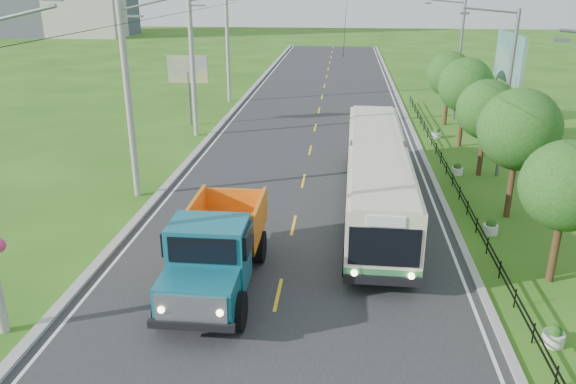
# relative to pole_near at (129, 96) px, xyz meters

# --- Properties ---
(ground) EXTENTS (240.00, 240.00, 0.00)m
(ground) POSITION_rel_pole_near_xyz_m (8.26, -9.00, -5.09)
(ground) COLOR #2A5714
(ground) RESTS_ON ground
(road) EXTENTS (14.00, 120.00, 0.02)m
(road) POSITION_rel_pole_near_xyz_m (8.26, 11.00, -5.08)
(road) COLOR #28282B
(road) RESTS_ON ground
(curb_left) EXTENTS (0.40, 120.00, 0.15)m
(curb_left) POSITION_rel_pole_near_xyz_m (1.06, 11.00, -5.02)
(curb_left) COLOR #9E9E99
(curb_left) RESTS_ON ground
(curb_right) EXTENTS (0.30, 120.00, 0.10)m
(curb_right) POSITION_rel_pole_near_xyz_m (15.41, 11.00, -5.04)
(curb_right) COLOR #9E9E99
(curb_right) RESTS_ON ground
(edge_line_left) EXTENTS (0.12, 120.00, 0.00)m
(edge_line_left) POSITION_rel_pole_near_xyz_m (1.61, 11.00, -5.07)
(edge_line_left) COLOR silver
(edge_line_left) RESTS_ON road
(edge_line_right) EXTENTS (0.12, 120.00, 0.00)m
(edge_line_right) POSITION_rel_pole_near_xyz_m (14.91, 11.00, -5.07)
(edge_line_right) COLOR silver
(edge_line_right) RESTS_ON road
(centre_dash) EXTENTS (0.12, 2.20, 0.00)m
(centre_dash) POSITION_rel_pole_near_xyz_m (8.26, -9.00, -5.07)
(centre_dash) COLOR yellow
(centre_dash) RESTS_ON road
(railing_right) EXTENTS (0.04, 40.00, 0.60)m
(railing_right) POSITION_rel_pole_near_xyz_m (16.26, 5.00, -4.79)
(railing_right) COLOR black
(railing_right) RESTS_ON ground
(pole_near) EXTENTS (3.51, 0.32, 10.00)m
(pole_near) POSITION_rel_pole_near_xyz_m (0.00, 0.00, 0.00)
(pole_near) COLOR gray
(pole_near) RESTS_ON ground
(pole_mid) EXTENTS (3.51, 0.32, 10.00)m
(pole_mid) POSITION_rel_pole_near_xyz_m (0.00, 12.00, 0.00)
(pole_mid) COLOR gray
(pole_mid) RESTS_ON ground
(pole_far) EXTENTS (3.51, 0.32, 10.00)m
(pole_far) POSITION_rel_pole_near_xyz_m (0.00, 24.00, 0.00)
(pole_far) COLOR gray
(pole_far) RESTS_ON ground
(tree_second) EXTENTS (3.18, 3.26, 5.30)m
(tree_second) POSITION_rel_pole_near_xyz_m (18.12, -6.86, -1.57)
(tree_second) COLOR #382314
(tree_second) RESTS_ON ground
(tree_third) EXTENTS (3.60, 3.62, 6.00)m
(tree_third) POSITION_rel_pole_near_xyz_m (18.12, -0.86, -1.11)
(tree_third) COLOR #382314
(tree_third) RESTS_ON ground
(tree_fourth) EXTENTS (3.24, 3.31, 5.40)m
(tree_fourth) POSITION_rel_pole_near_xyz_m (18.12, 5.14, -1.51)
(tree_fourth) COLOR #382314
(tree_fourth) RESTS_ON ground
(tree_fifth) EXTENTS (3.48, 3.52, 5.80)m
(tree_fifth) POSITION_rel_pole_near_xyz_m (18.12, 11.14, -1.24)
(tree_fifth) COLOR #382314
(tree_fifth) RESTS_ON ground
(tree_back) EXTENTS (3.30, 3.36, 5.50)m
(tree_back) POSITION_rel_pole_near_xyz_m (18.12, 17.14, -1.44)
(tree_back) COLOR #382314
(tree_back) RESTS_ON ground
(streetlight_mid) EXTENTS (3.02, 0.20, 9.07)m
(streetlight_mid) POSITION_rel_pole_near_xyz_m (18.90, 5.00, -0.19)
(streetlight_mid) COLOR slate
(streetlight_mid) RESTS_ON ground
(streetlight_far) EXTENTS (3.02, 0.20, 9.07)m
(streetlight_far) POSITION_rel_pole_near_xyz_m (18.90, 19.00, -0.19)
(streetlight_far) COLOR slate
(streetlight_far) RESTS_ON ground
(planter_front) EXTENTS (0.64, 0.64, 0.67)m
(planter_front) POSITION_rel_pole_near_xyz_m (16.86, -11.00, -4.81)
(planter_front) COLOR silver
(planter_front) RESTS_ON ground
(planter_near) EXTENTS (0.64, 0.64, 0.67)m
(planter_near) POSITION_rel_pole_near_xyz_m (16.86, -3.00, -4.81)
(planter_near) COLOR silver
(planter_near) RESTS_ON ground
(planter_mid) EXTENTS (0.64, 0.64, 0.67)m
(planter_mid) POSITION_rel_pole_near_xyz_m (16.86, 5.00, -4.81)
(planter_mid) COLOR silver
(planter_mid) RESTS_ON ground
(planter_far) EXTENTS (0.64, 0.64, 0.67)m
(planter_far) POSITION_rel_pole_near_xyz_m (16.86, 13.00, -4.81)
(planter_far) COLOR silver
(planter_far) RESTS_ON ground
(billboard_left) EXTENTS (3.00, 0.20, 5.20)m
(billboard_left) POSITION_rel_pole_near_xyz_m (-1.24, 15.00, -1.23)
(billboard_left) COLOR slate
(billboard_left) RESTS_ON ground
(billboard_right) EXTENTS (0.24, 6.00, 7.30)m
(billboard_right) POSITION_rel_pole_near_xyz_m (20.56, 11.00, 0.25)
(billboard_right) COLOR slate
(billboard_right) RESTS_ON ground
(bus) EXTENTS (2.96, 16.59, 3.19)m
(bus) POSITION_rel_pole_near_xyz_m (11.95, -0.66, -3.17)
(bus) COLOR #327D47
(bus) RESTS_ON ground
(dump_truck) EXTENTS (2.81, 7.10, 2.98)m
(dump_truck) POSITION_rel_pole_near_xyz_m (6.06, -8.69, -3.41)
(dump_truck) COLOR #136277
(dump_truck) RESTS_ON ground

